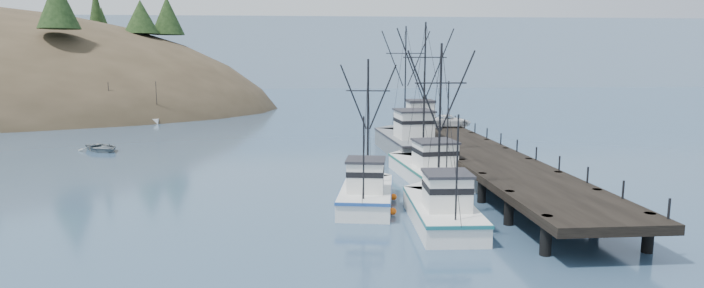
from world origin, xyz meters
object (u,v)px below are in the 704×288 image
Objects in this scene: trawler_far at (427,168)px; work_vessel at (408,141)px; trawler_mid at (367,192)px; trawler_near at (441,209)px; pickup_truck at (449,121)px; pier at (475,152)px; pier_shed at (420,112)px; motorboat at (102,151)px.

trawler_far is 0.81× the size of work_vessel.
trawler_near is at bearing -48.00° from trawler_mid.
work_vessel reaches higher than trawler_far.
trawler_far is at bearing 154.84° from pickup_truck.
pier is 18.12m from pier_shed.
motorboat is (-25.28, 23.27, -0.82)m from trawler_mid.
work_vessel is at bearing 126.60° from pickup_truck.
pickup_truck is (6.07, 16.91, 1.85)m from trawler_far.
work_vessel reaches higher than pickup_truck.
motorboat is at bearing 137.38° from trawler_mid.
trawler_mid is (-10.28, -9.92, -0.87)m from pier.
trawler_near is 40.17m from motorboat.
trawler_mid reaches higher than pier.
pier_shed is at bearing 93.52° from pier.
trawler_mid is 20.76m from work_vessel.
work_vessel is at bearing 87.20° from trawler_far.
trawler_mid is at bearing -86.31° from motorboat.
trawler_near is (-6.39, -14.24, -0.87)m from pier.
trawler_mid is 3.07× the size of pier_shed.
trawler_near is at bearing -95.70° from work_vessel.
pier is 14.31m from trawler_mid.
motorboat is at bearing 136.60° from trawler_near.
work_vessel reaches higher than pier_shed.
motorboat is (-29.18, 27.60, -0.82)m from trawler_near.
pier_shed is 0.66× the size of pickup_truck.
pickup_truck is at bearing 70.27° from trawler_far.
trawler_near is 2.22× the size of pickup_truck.
pier is 3.46× the size of trawler_far.
pier_shed is 34.94m from motorboat.
work_vessel is 3.26× the size of pickup_truck.
trawler_far reaches higher than pickup_truck.
trawler_far reaches higher than motorboat.
trawler_near reaches higher than pier_shed.
trawler_far reaches higher than trawler_mid.
pier is 4.48× the size of trawler_mid.
motorboat is (-34.46, -4.65, -3.42)m from pier_shed.
trawler_mid is 1.95× the size of motorboat.
pier is 5.11m from trawler_far.
motorboat is at bearing -172.32° from pier_shed.
trawler_far is at bearing 81.47° from trawler_near.
pier_shed is at bearing -36.01° from motorboat.
pickup_truck is (5.48, 4.94, 1.44)m from work_vessel.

